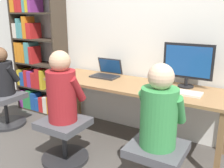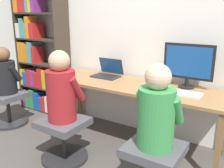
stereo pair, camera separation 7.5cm
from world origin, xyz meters
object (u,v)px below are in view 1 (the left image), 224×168
(office_chair_side, at_px, (6,107))
(person_near_shelf, at_px, (2,74))
(bookshelf, at_px, (35,59))
(person_at_monitor, at_px, (159,111))
(person_at_laptop, at_px, (62,90))
(desktop_monitor, at_px, (188,64))
(office_chair_left, at_px, (156,165))
(keyboard, at_px, (178,92))
(laptop, at_px, (106,73))
(office_chair_right, at_px, (64,137))

(office_chair_side, xyz_separation_m, person_near_shelf, (-0.00, 0.00, 0.46))
(bookshelf, xyz_separation_m, office_chair_side, (0.05, -0.62, -0.56))
(person_at_monitor, distance_m, person_at_laptop, 0.98)
(desktop_monitor, bearing_deg, office_chair_side, -164.14)
(person_at_monitor, relative_size, bookshelf, 0.37)
(person_at_monitor, xyz_separation_m, office_chair_side, (-2.22, 0.22, -0.49))
(person_at_laptop, xyz_separation_m, bookshelf, (-1.28, 0.85, 0.06))
(desktop_monitor, xyz_separation_m, office_chair_left, (0.02, -0.85, -0.71))
(person_near_shelf, bearing_deg, desktop_monitor, 15.76)
(keyboard, distance_m, office_chair_left, 0.77)
(office_chair_side, bearing_deg, person_at_laptop, -10.71)
(office_chair_left, bearing_deg, office_chair_side, 174.27)
(person_at_monitor, relative_size, person_at_laptop, 0.97)
(keyboard, height_order, office_chair_side, keyboard)
(desktop_monitor, xyz_separation_m, laptop, (-0.96, -0.05, -0.20))
(laptop, distance_m, bookshelf, 1.29)
(laptop, relative_size, person_at_laptop, 0.47)
(desktop_monitor, xyz_separation_m, person_at_laptop, (-0.96, -0.86, -0.21))
(bookshelf, relative_size, office_chair_side, 3.80)
(office_chair_side, bearing_deg, laptop, 24.73)
(bookshelf, bearing_deg, desktop_monitor, 0.25)
(keyboard, xyz_separation_m, office_chair_right, (-0.95, -0.62, -0.47))
(laptop, relative_size, office_chair_right, 0.67)
(office_chair_left, distance_m, person_at_laptop, 1.10)
(office_chair_left, distance_m, office_chair_right, 0.98)
(bookshelf, distance_m, person_near_shelf, 0.62)
(desktop_monitor, xyz_separation_m, person_at_monitor, (0.02, -0.84, -0.22))
(office_chair_right, bearing_deg, desktop_monitor, 41.89)
(laptop, xyz_separation_m, office_chair_side, (-1.24, -0.57, -0.51))
(office_chair_left, distance_m, person_near_shelf, 2.28)
(bookshelf, bearing_deg, office_chair_right, -33.65)
(office_chair_left, relative_size, person_at_laptop, 0.70)
(desktop_monitor, height_order, laptop, desktop_monitor)
(office_chair_side, bearing_deg, person_at_monitor, -5.62)
(desktop_monitor, xyz_separation_m, person_near_shelf, (-2.20, -0.62, -0.25))
(keyboard, height_order, office_chair_right, keyboard)
(person_at_monitor, bearing_deg, keyboard, 92.98)
(laptop, height_order, office_chair_side, laptop)
(person_at_laptop, relative_size, office_chair_side, 1.44)
(keyboard, xyz_separation_m, office_chair_left, (0.03, -0.60, -0.47))
(desktop_monitor, distance_m, bookshelf, 2.25)
(person_near_shelf, bearing_deg, office_chair_right, -11.11)
(laptop, bearing_deg, office_chair_side, -155.27)
(keyboard, relative_size, office_chair_right, 0.95)
(office_chair_left, relative_size, office_chair_right, 1.00)
(keyboard, relative_size, person_near_shelf, 0.74)
(laptop, distance_m, keyboard, 0.97)
(office_chair_side, distance_m, person_near_shelf, 0.46)
(office_chair_left, relative_size, office_chair_side, 1.00)
(person_at_monitor, relative_size, person_near_shelf, 1.09)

